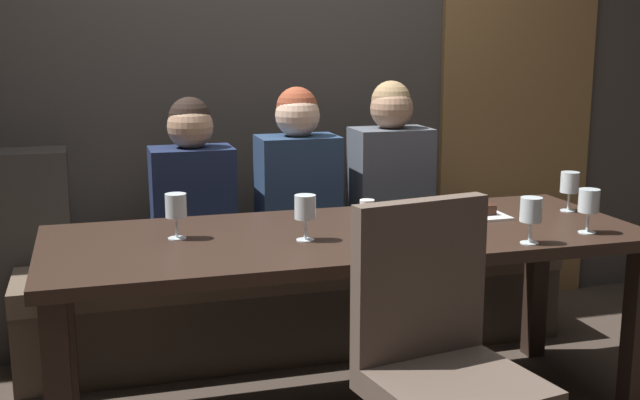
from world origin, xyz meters
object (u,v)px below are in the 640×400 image
Objects in this scene: wine_glass_near_right at (570,183)px; wine_glass_end_right at (589,202)px; dining_table at (346,254)px; diner_far_end at (390,171)px; banquette_bench at (299,303)px; chair_near_side at (439,348)px; espresso_cup at (367,209)px; diner_redhead at (192,187)px; wine_glass_end_left at (305,209)px; wine_glass_far_left at (176,207)px; diner_bearded at (297,178)px; wine_glass_near_left at (531,212)px; dessert_plate at (482,213)px.

wine_glass_near_right is 1.00× the size of wine_glass_end_right.
diner_far_end reaches higher than dining_table.
banquette_bench is at bearing -176.61° from diner_far_end.
espresso_cup is at bearing 83.11° from chair_near_side.
wine_glass_end_right is (1.32, -0.99, 0.06)m from diner_redhead.
wine_glass_end_left is (-0.64, -0.81, 0.02)m from diner_far_end.
wine_glass_end_left and wine_glass_far_left have the same top height.
diner_bearded reaches higher than wine_glass_far_left.
diner_bearded reaches higher than wine_glass_end_right.
wine_glass_end_left is (-0.23, 0.64, 0.29)m from chair_near_side.
wine_glass_end_right is (0.39, -0.99, 0.03)m from diner_far_end.
chair_near_side is at bearing -143.42° from wine_glass_near_left.
banquette_bench is at bearing 91.94° from chair_near_side.
diner_bearded is (0.47, -0.02, 0.02)m from diner_redhead.
diner_redhead reaches higher than wine_glass_near_left.
espresso_cup is (0.78, 0.17, -0.09)m from wine_glass_far_left.
wine_glass_near_left is (-0.43, -0.42, -0.00)m from wine_glass_near_right.
banquette_bench is 0.75m from diner_far_end.
banquette_bench is at bearing 76.94° from wine_glass_end_left.
espresso_cup reaches higher than banquette_bench.
diner_redhead reaches higher than espresso_cup.
diner_bearded is 6.51× the size of espresso_cup.
diner_bearded is 0.46m from diner_far_end.
diner_far_end is at bearing 3.39° from banquette_bench.
dining_table is 0.88× the size of banquette_bench.
wine_glass_far_left is at bearing -102.05° from diner_redhead.
wine_glass_near_left is at bearing -84.43° from diner_far_end.
espresso_cup is at bearing 143.40° from wine_glass_end_right.
wine_glass_near_right is (0.54, -0.65, 0.03)m from diner_far_end.
banquette_bench is 0.59m from diner_bearded.
diner_far_end reaches higher than dessert_plate.
espresso_cup is at bearing 169.10° from wine_glass_near_right.
diner_far_end reaches higher than wine_glass_far_left.
chair_near_side reaches higher than espresso_cup.
dining_table is 0.28m from wine_glass_end_left.
wine_glass_end_left is at bearing -102.65° from diner_bearded.
chair_near_side is 5.98× the size of wine_glass_far_left.
dining_table is 0.73m from diner_bearded.
dining_table is 13.41× the size of wine_glass_near_left.
diner_bearded is 4.76× the size of wine_glass_far_left.
wine_glass_near_left is at bearing -19.39° from wine_glass_far_left.
diner_far_end is (0.41, 1.45, 0.27)m from chair_near_side.
wine_glass_near_left reaches higher than dining_table.
espresso_cup is (0.35, 0.32, -0.09)m from wine_glass_end_left.
wine_glass_far_left is 1.22m from dessert_plate.
diner_redhead is 0.47m from diner_bearded.
diner_bearded is at bearing 105.59° from banquette_bench.
wine_glass_near_left is (0.56, -0.34, 0.20)m from dining_table.
diner_redhead is at bearing 178.13° from diner_bearded.
dining_table is 13.41× the size of wine_glass_end_right.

